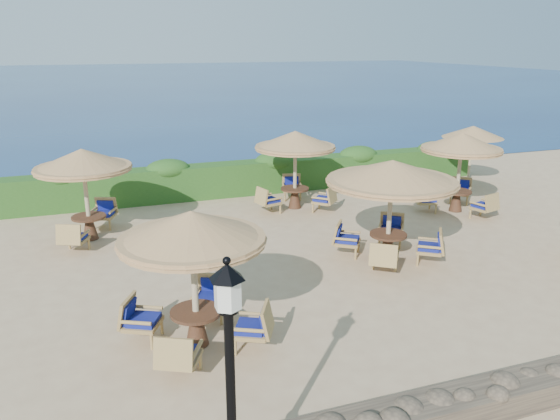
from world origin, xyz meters
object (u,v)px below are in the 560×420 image
object	(u,v)px
cafe_set_0	(193,257)
cafe_set_3	(84,172)
cafe_set_5	(460,157)
cafe_set_1	(391,188)
cafe_set_4	(295,154)
extra_parasol	(473,132)
lamp_post	(231,408)

from	to	relation	value
cafe_set_0	cafe_set_3	world-z (taller)	same
cafe_set_3	cafe_set_5	bearing A→B (deg)	-5.87
cafe_set_1	cafe_set_4	world-z (taller)	same
cafe_set_0	cafe_set_5	world-z (taller)	same
extra_parasol	cafe_set_0	distance (m)	14.63
cafe_set_5	cafe_set_4	bearing A→B (deg)	156.82
cafe_set_0	cafe_set_5	size ratio (longest dim) A/B	1.02
cafe_set_1	cafe_set_5	bearing A→B (deg)	34.36
cafe_set_1	cafe_set_4	bearing A→B (deg)	97.35
cafe_set_0	cafe_set_1	size ratio (longest dim) A/B	0.84
extra_parasol	cafe_set_3	distance (m)	14.12
cafe_set_4	cafe_set_5	bearing A→B (deg)	-23.18
cafe_set_0	cafe_set_1	bearing A→B (deg)	24.65
extra_parasol	cafe_set_1	world-z (taller)	cafe_set_1
extra_parasol	cafe_set_0	bearing A→B (deg)	-146.96
extra_parasol	cafe_set_5	distance (m)	3.45
extra_parasol	cafe_set_4	distance (m)	7.39
cafe_set_4	cafe_set_5	size ratio (longest dim) A/B	1.02
extra_parasol	cafe_set_5	bearing A→B (deg)	-134.04
cafe_set_1	cafe_set_4	xyz separation A→B (m)	(-0.66, 5.10, -0.05)
cafe_set_0	cafe_set_3	bearing A→B (deg)	105.00
cafe_set_3	cafe_set_4	world-z (taller)	same
extra_parasol	cafe_set_3	size ratio (longest dim) A/B	0.84
lamp_post	cafe_set_1	xyz separation A→B (m)	(5.88, 6.56, 0.39)
extra_parasol	cafe_set_3	world-z (taller)	cafe_set_3
lamp_post	extra_parasol	distance (m)	17.41
cafe_set_3	cafe_set_4	bearing A→B (deg)	7.99
cafe_set_1	cafe_set_4	distance (m)	5.14
lamp_post	cafe_set_1	bearing A→B (deg)	48.16
cafe_set_1	cafe_set_4	size ratio (longest dim) A/B	1.20
lamp_post	cafe_set_4	size ratio (longest dim) A/B	1.18
cafe_set_1	cafe_set_3	distance (m)	8.43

